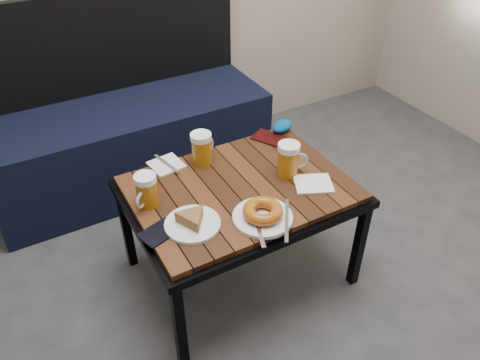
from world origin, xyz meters
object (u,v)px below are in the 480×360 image
bench (130,135)px  passport_burgundy (269,138)px  beer_mug_left (146,191)px  plate_bagel (263,214)px  plate_pie (192,221)px  beer_mug_centre (202,148)px  knit_pouch (282,126)px  passport_navy (159,233)px  beer_mug_right (289,159)px  cafe_table (240,195)px

bench → passport_burgundy: 0.81m
beer_mug_left → plate_bagel: bearing=97.8°
plate_pie → beer_mug_centre: bearing=59.2°
beer_mug_left → knit_pouch: (0.70, 0.19, -0.04)m
beer_mug_centre → passport_burgundy: beer_mug_centre is taller
passport_navy → bench: bearing=151.0°
plate_bagel → beer_mug_left: bearing=139.8°
beer_mug_centre → beer_mug_right: bearing=-71.7°
plate_bagel → knit_pouch: plate_bagel is taller
beer_mug_left → knit_pouch: beer_mug_left is taller
cafe_table → passport_navy: passport_navy is taller
passport_navy → knit_pouch: bearing=98.5°
cafe_table → passport_navy: size_ratio=6.78×
passport_navy → beer_mug_left: bearing=154.9°
cafe_table → knit_pouch: bearing=35.8°
bench → cafe_table: bench is taller
beer_mug_left → beer_mug_centre: bearing=165.0°
beer_mug_centre → beer_mug_left: bearing=177.8°
bench → plate_bagel: bearing=-82.7°
cafe_table → beer_mug_centre: (-0.05, 0.21, 0.11)m
bench → plate_bagel: (0.14, -1.08, 0.22)m
beer_mug_right → plate_bagel: 0.29m
bench → beer_mug_centre: 0.73m
beer_mug_centre → plate_bagel: (0.03, -0.41, -0.04)m
beer_mug_left → beer_mug_centre: size_ratio=0.94×
beer_mug_right → knit_pouch: (0.16, 0.28, -0.04)m
cafe_table → beer_mug_right: 0.23m
plate_pie → plate_bagel: bearing=-21.3°
plate_bagel → passport_burgundy: bearing=55.6°
plate_bagel → passport_burgundy: 0.53m
passport_burgundy → beer_mug_centre: bearing=155.0°
bench → knit_pouch: bench is taller
passport_burgundy → knit_pouch: knit_pouch is taller
cafe_table → knit_pouch: knit_pouch is taller
beer_mug_left → plate_bagel: 0.42m
beer_mug_centre → knit_pouch: (0.41, 0.05, -0.04)m
beer_mug_left → knit_pouch: 0.73m
plate_bagel → knit_pouch: 0.60m
cafe_table → beer_mug_left: (-0.34, 0.07, 0.11)m
bench → cafe_table: size_ratio=1.67×
cafe_table → beer_mug_centre: bearing=104.4°
passport_burgundy → knit_pouch: 0.09m
passport_burgundy → knit_pouch: size_ratio=1.23×
cafe_table → beer_mug_centre: beer_mug_centre is taller
plate_pie → passport_burgundy: size_ratio=1.44×
passport_navy → cafe_table: bearing=86.9°
beer_mug_left → beer_mug_right: beer_mug_right is taller
beer_mug_left → plate_bagel: size_ratio=0.49×
plate_pie → plate_bagel: plate_bagel is taller
beer_mug_centre → passport_navy: size_ratio=1.08×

